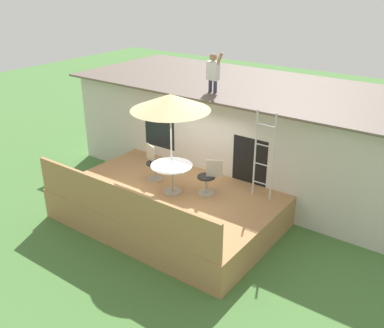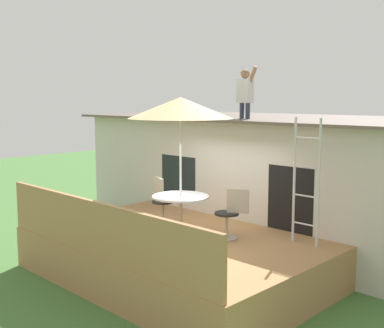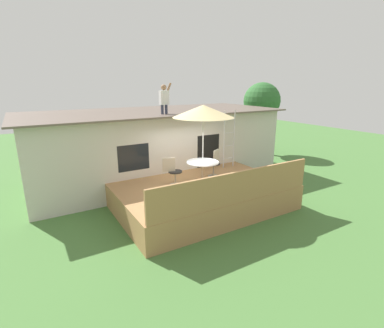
# 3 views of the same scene
# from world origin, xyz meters

# --- Properties ---
(ground_plane) EXTENTS (40.00, 40.00, 0.00)m
(ground_plane) POSITION_xyz_m (0.00, 0.00, 0.00)
(ground_plane) COLOR #477538
(house) EXTENTS (10.50, 4.50, 2.88)m
(house) POSITION_xyz_m (0.00, 3.60, 1.45)
(house) COLOR beige
(house) RESTS_ON ground
(deck) EXTENTS (5.43, 3.73, 0.80)m
(deck) POSITION_xyz_m (0.00, 0.00, 0.40)
(deck) COLOR #A87A4C
(deck) RESTS_ON ground
(deck_railing) EXTENTS (5.33, 0.08, 0.90)m
(deck_railing) POSITION_xyz_m (0.00, -1.81, 1.25)
(deck_railing) COLOR #A87A4C
(deck_railing) RESTS_ON deck
(patio_table) EXTENTS (1.04, 1.04, 0.74)m
(patio_table) POSITION_xyz_m (0.05, -0.01, 1.39)
(patio_table) COLOR #A59E8C
(patio_table) RESTS_ON deck
(patio_umbrella) EXTENTS (1.90, 1.90, 2.54)m
(patio_umbrella) POSITION_xyz_m (0.05, -0.01, 3.15)
(patio_umbrella) COLOR silver
(patio_umbrella) RESTS_ON deck
(step_ladder) EXTENTS (0.52, 0.04, 2.20)m
(step_ladder) POSITION_xyz_m (1.98, 1.12, 1.90)
(step_ladder) COLOR silver
(step_ladder) RESTS_ON deck
(person_figure) EXTENTS (0.47, 0.20, 1.11)m
(person_figure) POSITION_xyz_m (-0.22, 2.19, 3.49)
(person_figure) COLOR #33384C
(person_figure) RESTS_ON house
(patio_chair_left) EXTENTS (0.60, 0.44, 0.92)m
(patio_chair_left) POSITION_xyz_m (-0.86, 0.32, 1.26)
(patio_chair_left) COLOR #A59E8C
(patio_chair_left) RESTS_ON deck
(patio_chair_right) EXTENTS (0.57, 0.44, 0.92)m
(patio_chair_right) POSITION_xyz_m (0.85, 0.46, 1.26)
(patio_chair_right) COLOR #A59E8C
(patio_chair_right) RESTS_ON deck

